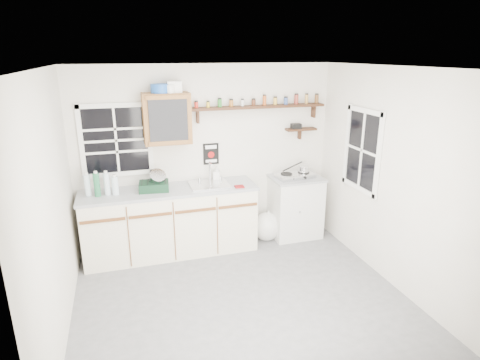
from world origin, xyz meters
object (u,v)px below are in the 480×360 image
main_cabinet (171,221)px  spice_shelf (260,106)px  dish_rack (155,184)px  upper_cabinet (167,119)px  hotplate (295,175)px  right_cabinet (295,206)px

main_cabinet → spice_shelf: spice_shelf is taller
main_cabinet → dish_rack: 0.58m
upper_cabinet → hotplate: bearing=-4.5°
spice_shelf → upper_cabinet: bearing=-176.9°
dish_rack → hotplate: bearing=6.4°
main_cabinet → upper_cabinet: (0.03, 0.14, 1.36)m
spice_shelf → hotplate: size_ratio=3.38×
upper_cabinet → dish_rack: bearing=-147.0°
main_cabinet → hotplate: 1.87m
main_cabinet → hotplate: (1.80, 0.01, 0.48)m
dish_rack → hotplate: dish_rack is taller
spice_shelf → hotplate: bearing=-23.8°
dish_rack → upper_cabinet: bearing=39.4°
dish_rack → right_cabinet: bearing=7.0°
main_cabinet → spice_shelf: 1.99m
dish_rack → hotplate: size_ratio=0.72×
upper_cabinet → spice_shelf: (1.29, 0.07, 0.11)m
dish_rack → hotplate: (1.98, 0.00, -0.06)m
right_cabinet → hotplate: bearing=-149.1°
upper_cabinet → spice_shelf: 1.30m
upper_cabinet → dish_rack: 0.85m
spice_shelf → dish_rack: spice_shelf is taller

